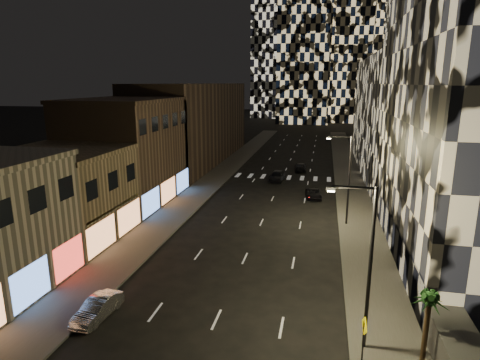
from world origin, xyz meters
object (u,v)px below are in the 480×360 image
at_px(car_dark_midlane, 277,176).
at_px(palm_tree, 429,304).
at_px(streetlight_near, 366,257).
at_px(car_dark_rightlane, 313,194).
at_px(car_silver_parked, 98,308).
at_px(ped_sign, 364,334).
at_px(streetlight_far, 347,174).
at_px(car_dark_oncoming, 301,167).

bearing_deg(car_dark_midlane, palm_tree, -67.34).
relative_size(streetlight_near, car_dark_midlane, 1.94).
bearing_deg(car_dark_rightlane, streetlight_near, -89.20).
relative_size(car_silver_parked, palm_tree, 0.97).
height_order(car_silver_parked, car_dark_rightlane, car_silver_parked).
distance_m(streetlight_near, car_dark_midlane, 38.70).
bearing_deg(palm_tree, car_dark_midlane, 107.44).
height_order(ped_sign, palm_tree, palm_tree).
bearing_deg(streetlight_near, car_dark_midlane, 103.37).
distance_m(streetlight_near, car_silver_parked, 16.26).
height_order(streetlight_far, car_dark_midlane, streetlight_far).
distance_m(car_dark_rightlane, ped_sign, 31.47).
relative_size(car_silver_parked, car_dark_rightlane, 0.95).
height_order(streetlight_far, palm_tree, streetlight_far).
relative_size(streetlight_far, car_silver_parked, 2.34).
xyz_separation_m(streetlight_near, car_dark_rightlane, (-3.36, 29.27, -4.79)).
bearing_deg(streetlight_near, car_dark_rightlane, 96.54).
bearing_deg(car_dark_oncoming, ped_sign, 95.46).
bearing_deg(car_dark_rightlane, ped_sign, -89.71).
height_order(streetlight_near, car_dark_oncoming, streetlight_near).
bearing_deg(car_silver_parked, car_dark_oncoming, 82.77).
xyz_separation_m(streetlight_near, car_dark_oncoming, (-5.91, 45.40, -4.72)).
height_order(car_silver_parked, car_dark_oncoming, car_silver_parked).
height_order(car_dark_oncoming, car_dark_rightlane, car_dark_oncoming).
xyz_separation_m(car_dark_midlane, car_dark_oncoming, (2.97, 8.01, -0.16)).
distance_m(streetlight_far, car_dark_rightlane, 10.96).
relative_size(streetlight_near, ped_sign, 3.02).
height_order(car_dark_midlane, ped_sign, ped_sign).
height_order(streetlight_near, car_dark_rightlane, streetlight_near).
relative_size(car_dark_rightlane, palm_tree, 1.02).
distance_m(car_silver_parked, car_dark_rightlane, 31.99).
height_order(car_dark_rightlane, ped_sign, ped_sign).
bearing_deg(palm_tree, car_dark_rightlane, 102.12).
distance_m(car_dark_midlane, ped_sign, 40.37).
bearing_deg(car_silver_parked, palm_tree, 3.46).
distance_m(streetlight_near, car_dark_rightlane, 29.85).
relative_size(car_silver_parked, car_dark_oncoming, 0.88).
height_order(car_dark_midlane, palm_tree, palm_tree).
bearing_deg(palm_tree, streetlight_far, 98.46).
xyz_separation_m(car_dark_midlane, ped_sign, (8.83, -39.37, 1.41)).
height_order(car_dark_oncoming, ped_sign, ped_sign).
height_order(streetlight_near, car_dark_midlane, streetlight_near).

